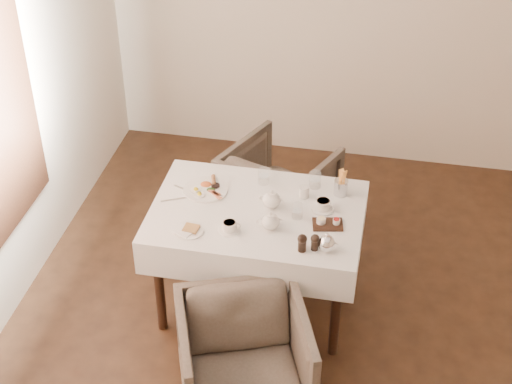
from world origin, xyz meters
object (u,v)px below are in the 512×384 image
object	(u,v)px
armchair_far	(279,188)
armchair_near	(244,360)
table	(257,226)
teapot_centre	(272,199)
breakfast_plate	(206,189)

from	to	relation	value
armchair_far	armchair_near	bearing A→B (deg)	117.73
armchair_near	armchair_far	world-z (taller)	armchair_near
table	teapot_centre	bearing A→B (deg)	32.95
armchair_near	teapot_centre	distance (m)	0.98
armchair_far	table	bearing A→B (deg)	115.00
breakfast_plate	armchair_near	bearing A→B (deg)	-56.26
breakfast_plate	teapot_centre	distance (m)	0.44
armchair_far	teapot_centre	world-z (taller)	teapot_centre
armchair_far	teapot_centre	distance (m)	0.95
breakfast_plate	teapot_centre	size ratio (longest dim) A/B	1.81
table	breakfast_plate	bearing A→B (deg)	157.47
breakfast_plate	table	bearing A→B (deg)	-13.67
armchair_near	armchair_far	size ratio (longest dim) A/B	1.02
teapot_centre	breakfast_plate	bearing A→B (deg)	172.05
table	armchair_far	size ratio (longest dim) A/B	1.83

